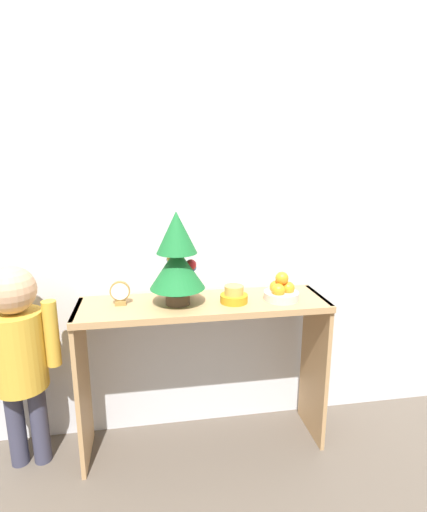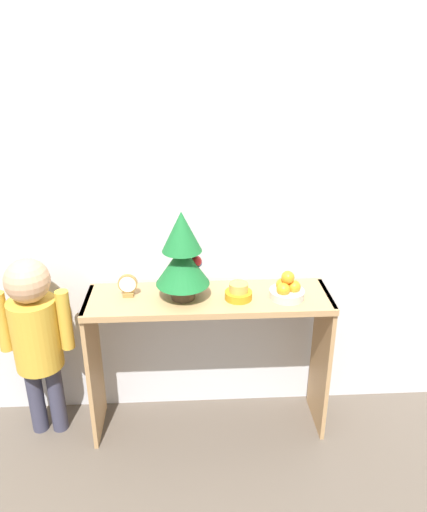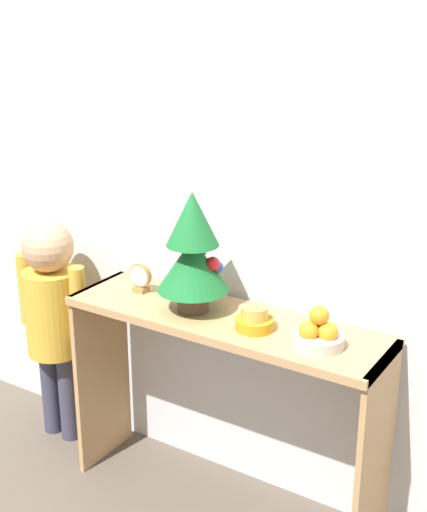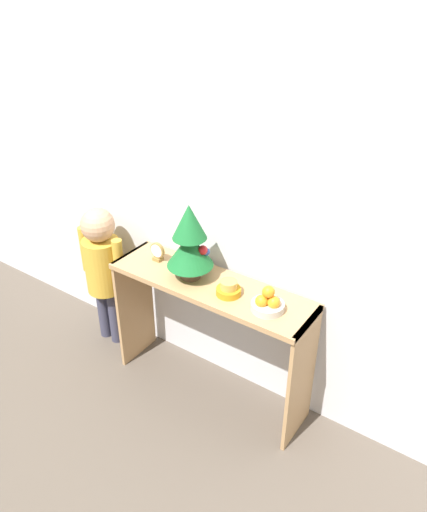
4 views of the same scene
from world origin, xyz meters
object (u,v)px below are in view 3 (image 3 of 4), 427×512
(desk_clock, at_px, (140,278))
(child_figure, at_px, (52,307))
(mini_tree, at_px, (193,251))
(fruit_bowl, at_px, (318,333))
(singing_bowl, at_px, (255,320))

(desk_clock, xyz_separation_m, child_figure, (-0.45, -0.02, -0.22))
(child_figure, bearing_deg, desk_clock, 1.95)
(mini_tree, height_order, fruit_bowl, mini_tree)
(mini_tree, xyz_separation_m, singing_bowl, (0.26, -0.02, -0.19))
(fruit_bowl, relative_size, desk_clock, 1.48)
(mini_tree, relative_size, fruit_bowl, 2.60)
(fruit_bowl, height_order, singing_bowl, fruit_bowl)
(mini_tree, height_order, singing_bowl, mini_tree)
(mini_tree, relative_size, child_figure, 0.44)
(desk_clock, bearing_deg, mini_tree, -7.28)
(singing_bowl, relative_size, child_figure, 0.13)
(mini_tree, distance_m, fruit_bowl, 0.52)
(fruit_bowl, distance_m, child_figure, 1.22)
(fruit_bowl, xyz_separation_m, child_figure, (-1.20, 0.04, -0.20))
(mini_tree, relative_size, singing_bowl, 3.35)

